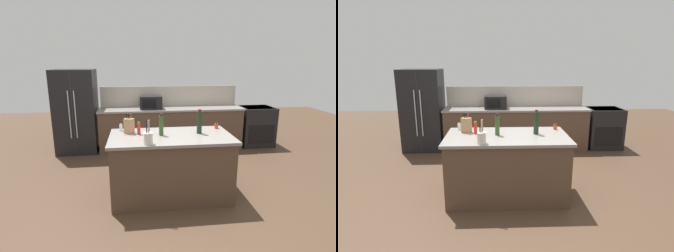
{
  "view_description": "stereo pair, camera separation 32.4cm",
  "coord_description": "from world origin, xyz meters",
  "views": [
    {
      "loc": [
        -0.48,
        -3.58,
        1.98
      ],
      "look_at": [
        0.0,
        0.35,
        0.99
      ],
      "focal_mm": 28.0,
      "sensor_mm": 36.0,
      "label": 1
    },
    {
      "loc": [
        -0.15,
        -3.6,
        1.98
      ],
      "look_at": [
        0.0,
        0.35,
        0.99
      ],
      "focal_mm": 28.0,
      "sensor_mm": 36.0,
      "label": 2
    }
  ],
  "objects": [
    {
      "name": "utensil_crock",
      "position": [
        -0.34,
        -0.37,
        1.02
      ],
      "size": [
        0.12,
        0.12,
        0.32
      ],
      "color": "beige",
      "rests_on": "kitchen_island"
    },
    {
      "name": "olive_oil_bottle",
      "position": [
        -0.14,
        0.02,
        1.09
      ],
      "size": [
        0.06,
        0.06,
        0.31
      ],
      "color": "#2D4C1E",
      "rests_on": "kitchen_island"
    },
    {
      "name": "microwave",
      "position": [
        -0.16,
        2.2,
        1.08
      ],
      "size": [
        0.49,
        0.39,
        0.28
      ],
      "color": "black",
      "rests_on": "back_counter_run"
    },
    {
      "name": "wall_backsplash",
      "position": [
        0.3,
        2.52,
        1.17
      ],
      "size": [
        3.19,
        0.03,
        0.46
      ],
      "primitive_type": "cube",
      "color": "#B2A899",
      "rests_on": "back_counter_run"
    },
    {
      "name": "kitchen_island",
      "position": [
        0.0,
        0.0,
        0.47
      ],
      "size": [
        1.75,
        0.94,
        0.94
      ],
      "color": "#4C3828",
      "rests_on": "ground_plane"
    },
    {
      "name": "hot_sauce_bottle",
      "position": [
        -0.46,
        0.1,
        1.03
      ],
      "size": [
        0.05,
        0.05,
        0.19
      ],
      "color": "red",
      "rests_on": "kitchen_island"
    },
    {
      "name": "knife_block",
      "position": [
        -0.6,
        0.19,
        1.05
      ],
      "size": [
        0.16,
        0.15,
        0.29
      ],
      "rotation": [
        0.0,
        0.0,
        -0.5
      ],
      "color": "#A87C54",
      "rests_on": "kitchen_island"
    },
    {
      "name": "salt_shaker",
      "position": [
        -0.72,
        0.33,
        0.99
      ],
      "size": [
        0.05,
        0.05,
        0.11
      ],
      "color": "silver",
      "rests_on": "kitchen_island"
    },
    {
      "name": "refrigerator",
      "position": [
        -1.79,
        2.25,
        0.9
      ],
      "size": [
        0.86,
        0.75,
        1.8
      ],
      "color": "black",
      "rests_on": "ground_plane"
    },
    {
      "name": "wine_bottle",
      "position": [
        0.43,
        0.06,
        1.11
      ],
      "size": [
        0.07,
        0.07,
        0.36
      ],
      "color": "black",
      "rests_on": "kitchen_island"
    },
    {
      "name": "spice_jar_paprika",
      "position": [
        0.76,
        0.3,
        0.98
      ],
      "size": [
        0.06,
        0.06,
        0.1
      ],
      "color": "#B73D1E",
      "rests_on": "kitchen_island"
    },
    {
      "name": "ground_plane",
      "position": [
        0.0,
        0.0,
        0.0
      ],
      "size": [
        14.0,
        14.0,
        0.0
      ],
      "primitive_type": "plane",
      "color": "#473323"
    },
    {
      "name": "range_oven",
      "position": [
        2.34,
        2.2,
        0.47
      ],
      "size": [
        0.76,
        0.65,
        0.92
      ],
      "color": "black",
      "rests_on": "ground_plane"
    },
    {
      "name": "back_counter_run",
      "position": [
        0.3,
        2.2,
        0.47
      ],
      "size": [
        3.23,
        0.66,
        0.94
      ],
      "color": "#4C3828",
      "rests_on": "ground_plane"
    }
  ]
}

